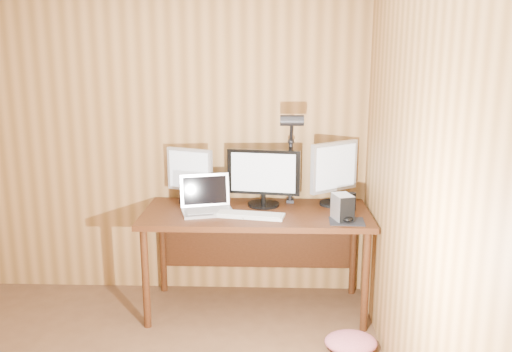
# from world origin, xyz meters

# --- Properties ---
(room_shell) EXTENTS (4.00, 4.00, 4.00)m
(room_shell) POSITION_xyz_m (0.00, 0.00, 1.25)
(room_shell) COLOR brown
(room_shell) RESTS_ON ground
(desk) EXTENTS (1.60, 0.70, 0.75)m
(desk) POSITION_xyz_m (0.93, 1.70, 0.63)
(desk) COLOR #3C1C0C
(desk) RESTS_ON floor
(monitor_center) EXTENTS (0.53, 0.23, 0.42)m
(monitor_center) POSITION_xyz_m (0.98, 1.78, 0.97)
(monitor_center) COLOR black
(monitor_center) RESTS_ON desk
(monitor_left) EXTENTS (0.35, 0.17, 0.41)m
(monitor_left) POSITION_xyz_m (0.43, 1.84, 0.97)
(monitor_left) COLOR black
(monitor_left) RESTS_ON desk
(monitor_right) EXTENTS (0.36, 0.28, 0.47)m
(monitor_right) POSITION_xyz_m (1.49, 1.82, 1.00)
(monitor_right) COLOR black
(monitor_right) RESTS_ON desk
(laptop) EXTENTS (0.41, 0.35, 0.25)m
(laptop) POSITION_xyz_m (0.58, 1.63, 0.81)
(laptop) COLOR silver
(laptop) RESTS_ON desk
(keyboard) EXTENTS (0.49, 0.23, 0.02)m
(keyboard) POSITION_xyz_m (0.89, 1.51, 0.76)
(keyboard) COLOR silver
(keyboard) RESTS_ON desk
(mousepad) EXTENTS (0.24, 0.20, 0.00)m
(mousepad) POSITION_xyz_m (1.54, 1.42, 0.75)
(mousepad) COLOR black
(mousepad) RESTS_ON desk
(mouse) EXTENTS (0.10, 0.13, 0.04)m
(mouse) POSITION_xyz_m (1.54, 1.42, 0.78)
(mouse) COLOR black
(mouse) RESTS_ON mousepad
(hard_drive) EXTENTS (0.15, 0.18, 0.18)m
(hard_drive) POSITION_xyz_m (1.52, 1.46, 0.84)
(hard_drive) COLOR silver
(hard_drive) RESTS_ON desk
(phone) EXTENTS (0.08, 0.12, 0.01)m
(phone) POSITION_xyz_m (0.85, 1.50, 0.76)
(phone) COLOR silver
(phone) RESTS_ON desk
(speaker) EXTENTS (0.05, 0.05, 0.13)m
(speaker) POSITION_xyz_m (1.61, 1.68, 0.81)
(speaker) COLOR black
(speaker) RESTS_ON desk
(desk_lamp) EXTENTS (0.16, 0.24, 0.72)m
(desk_lamp) POSITION_xyz_m (1.18, 1.79, 1.20)
(desk_lamp) COLOR black
(desk_lamp) RESTS_ON desk
(fabric_pile) EXTENTS (0.40, 0.36, 0.11)m
(fabric_pile) POSITION_xyz_m (1.55, 1.09, 0.05)
(fabric_pile) COLOR #BC5B68
(fabric_pile) RESTS_ON floor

